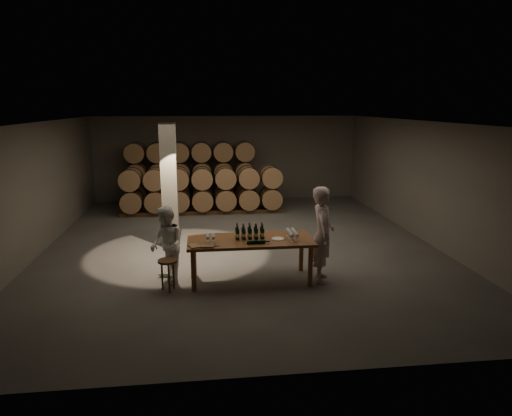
{
  "coord_description": "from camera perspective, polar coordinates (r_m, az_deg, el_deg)",
  "views": [
    {
      "loc": [
        -0.96,
        -11.51,
        3.63
      ],
      "look_at": [
        0.36,
        -0.5,
        1.1
      ],
      "focal_mm": 32.0,
      "sensor_mm": 36.0,
      "label": 1
    }
  ],
  "objects": [
    {
      "name": "tasting_table",
      "position": [
        9.5,
        -0.7,
        -4.52
      ],
      "size": [
        2.6,
        1.1,
        0.9
      ],
      "color": "brown",
      "rests_on": "ground"
    },
    {
      "name": "barrel_stack_back",
      "position": [
        16.9,
        -8.1,
        4.44
      ],
      "size": [
        4.7,
        0.95,
        2.31
      ],
      "color": "#54371D",
      "rests_on": "ground"
    },
    {
      "name": "glass_cluster_left",
      "position": [
        9.26,
        -5.72,
        -3.57
      ],
      "size": [
        0.2,
        0.31,
        0.18
      ],
      "color": "silver",
      "rests_on": "tasting_table"
    },
    {
      "name": "lying_bottles",
      "position": [
        9.15,
        0.06,
        -4.25
      ],
      "size": [
        0.47,
        0.08,
        0.08
      ],
      "color": "black",
      "rests_on": "tasting_table"
    },
    {
      "name": "glass_cluster_right",
      "position": [
        9.51,
        4.54,
        -3.1
      ],
      "size": [
        0.2,
        0.53,
        0.17
      ],
      "color": "silver",
      "rests_on": "tasting_table"
    },
    {
      "name": "barrel_stack_front",
      "position": [
        15.57,
        -6.71,
        2.38
      ],
      "size": [
        5.48,
        0.95,
        1.57
      ],
      "color": "#54371D",
      "rests_on": "ground"
    },
    {
      "name": "plate",
      "position": [
        9.48,
        2.75,
        -3.86
      ],
      "size": [
        0.26,
        0.26,
        0.01
      ],
      "primitive_type": "cylinder",
      "color": "white",
      "rests_on": "tasting_table"
    },
    {
      "name": "stool",
      "position": [
        9.22,
        -10.97,
        -7.07
      ],
      "size": [
        0.39,
        0.39,
        0.65
      ],
      "rotation": [
        0.0,
        0.0,
        0.18
      ],
      "color": "#54371D",
      "rests_on": "ground"
    },
    {
      "name": "person_woman",
      "position": [
        9.56,
        -11.09,
        -4.58
      ],
      "size": [
        0.89,
        0.97,
        1.62
      ],
      "primitive_type": "imported",
      "rotation": [
        0.0,
        0.0,
        -1.12
      ],
      "color": "white",
      "rests_on": "ground"
    },
    {
      "name": "pen",
      "position": [
        9.03,
        -5.09,
        -4.78
      ],
      "size": [
        0.15,
        0.02,
        0.01
      ],
      "primitive_type": "cylinder",
      "rotation": [
        0.0,
        1.57,
        0.03
      ],
      "color": "black",
      "rests_on": "tasting_table"
    },
    {
      "name": "room",
      "position": [
        11.92,
        -10.77,
        2.81
      ],
      "size": [
        12.0,
        12.0,
        12.0
      ],
      "color": "#4E4C49",
      "rests_on": "ground"
    },
    {
      "name": "notebook_corner",
      "position": [
        9.06,
        -7.68,
        -4.74
      ],
      "size": [
        0.27,
        0.31,
        0.02
      ],
      "primitive_type": "cube",
      "rotation": [
        0.0,
        0.0,
        0.31
      ],
      "color": "brown",
      "rests_on": "tasting_table"
    },
    {
      "name": "notebook_near",
      "position": [
        9.03,
        -6.06,
        -4.74
      ],
      "size": [
        0.28,
        0.23,
        0.03
      ],
      "primitive_type": "cube",
      "rotation": [
        0.0,
        0.0,
        -0.12
      ],
      "color": "brown",
      "rests_on": "tasting_table"
    },
    {
      "name": "person_man",
      "position": [
        9.54,
        8.29,
        -3.27
      ],
      "size": [
        0.59,
        0.8,
        2.01
      ],
      "primitive_type": "imported",
      "rotation": [
        0.0,
        0.0,
        1.42
      ],
      "color": "beige",
      "rests_on": "ground"
    },
    {
      "name": "bottle_cluster",
      "position": [
        9.49,
        -0.79,
        -3.16
      ],
      "size": [
        0.6,
        0.23,
        0.32
      ],
      "color": "black",
      "rests_on": "tasting_table"
    }
  ]
}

